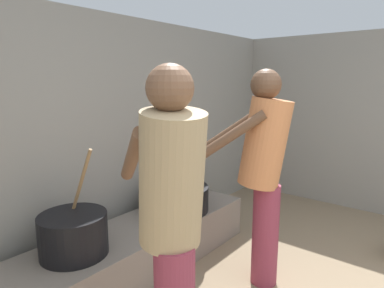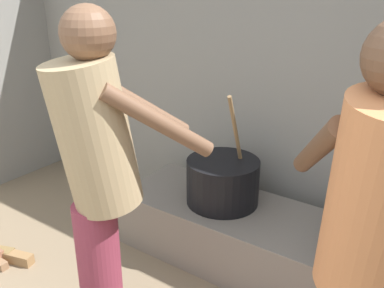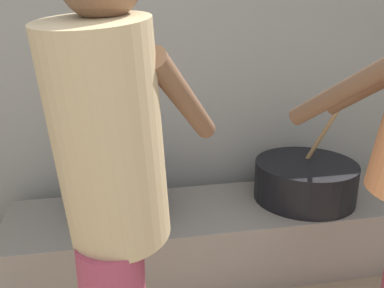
{
  "view_description": "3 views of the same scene",
  "coord_description": "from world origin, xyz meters",
  "px_view_note": "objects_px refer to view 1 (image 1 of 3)",
  "views": [
    {
      "loc": [
        -1.67,
        0.2,
        1.56
      ],
      "look_at": [
        0.25,
        1.75,
        1.09
      ],
      "focal_mm": 31.61,
      "sensor_mm": 36.0,
      "label": 1
    },
    {
      "loc": [
        0.7,
        0.1,
        1.71
      ],
      "look_at": [
        -0.39,
        1.66,
        0.97
      ],
      "focal_mm": 39.49,
      "sensor_mm": 36.0,
      "label": 2
    },
    {
      "loc": [
        -0.56,
        0.09,
        1.45
      ],
      "look_at": [
        -0.3,
        1.35,
        1.03
      ],
      "focal_mm": 39.08,
      "sensor_mm": 36.0,
      "label": 3
    }
  ],
  "objects_px": {
    "cooking_pot_main": "(74,234)",
    "cooking_pot_secondary": "(177,198)",
    "cook_in_orange_shirt": "(264,165)",
    "cook_in_tan_shirt": "(172,214)"
  },
  "relations": [
    {
      "from": "cooking_pot_main",
      "to": "cooking_pot_secondary",
      "type": "bearing_deg",
      "value": -0.8
    },
    {
      "from": "cooking_pot_main",
      "to": "cook_in_orange_shirt",
      "type": "height_order",
      "value": "cook_in_orange_shirt"
    },
    {
      "from": "cooking_pot_secondary",
      "to": "cook_in_tan_shirt",
      "type": "distance_m",
      "value": 1.52
    },
    {
      "from": "cooking_pot_main",
      "to": "cook_in_tan_shirt",
      "type": "height_order",
      "value": "cook_in_tan_shirt"
    },
    {
      "from": "cook_in_orange_shirt",
      "to": "cooking_pot_main",
      "type": "bearing_deg",
      "value": 140.0
    },
    {
      "from": "cooking_pot_secondary",
      "to": "cook_in_orange_shirt",
      "type": "xyz_separation_m",
      "value": [
        -0.0,
        -0.86,
        0.45
      ]
    },
    {
      "from": "cooking_pot_main",
      "to": "cook_in_tan_shirt",
      "type": "relative_size",
      "value": 0.45
    },
    {
      "from": "cook_in_tan_shirt",
      "to": "cook_in_orange_shirt",
      "type": "distance_m",
      "value": 1.1
    },
    {
      "from": "cook_in_tan_shirt",
      "to": "cook_in_orange_shirt",
      "type": "xyz_separation_m",
      "value": [
        1.1,
        0.09,
        0.0
      ]
    },
    {
      "from": "cooking_pot_main",
      "to": "cook_in_orange_shirt",
      "type": "relative_size",
      "value": 0.45
    }
  ]
}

